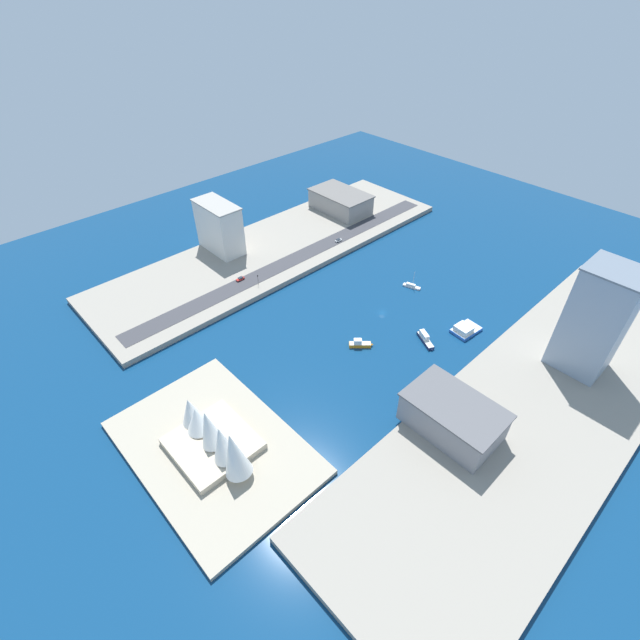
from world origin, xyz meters
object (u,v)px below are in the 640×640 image
at_px(warehouse_low_gray, 453,416).
at_px(opera_landmark, 214,436).
at_px(carpark_squat_concrete, 341,201).
at_px(traffic_light_waterfront, 258,278).
at_px(patrol_launch_navy, 425,339).
at_px(van_white, 338,240).
at_px(water_taxi_orange, 360,344).
at_px(catamaran_blue, 465,329).
at_px(hotel_broad_white, 219,227).
at_px(sailboat_small_white, 412,286).
at_px(tower_tall_glass, 596,320).
at_px(pickup_red, 240,279).

height_order(warehouse_low_gray, opera_landmark, opera_landmark).
distance_m(carpark_squat_concrete, traffic_light_waterfront, 108.03).
distance_m(patrol_launch_navy, van_white, 101.99).
bearing_deg(water_taxi_orange, warehouse_low_gray, 168.76).
xyz_separation_m(catamaran_blue, patrol_launch_navy, (9.75, 20.51, -0.14)).
relative_size(warehouse_low_gray, van_white, 7.90).
distance_m(catamaran_blue, patrol_launch_navy, 22.71).
bearing_deg(carpark_squat_concrete, hotel_broad_white, 82.99).
bearing_deg(sailboat_small_white, tower_tall_glass, -178.01).
bearing_deg(sailboat_small_white, opera_landmark, 96.90).
relative_size(hotel_broad_white, warehouse_low_gray, 0.85).
xyz_separation_m(water_taxi_orange, tower_tall_glass, (-78.18, -61.70, 27.22)).
bearing_deg(warehouse_low_gray, catamaran_blue, -62.59).
height_order(pickup_red, opera_landmark, opera_landmark).
bearing_deg(sailboat_small_white, water_taxi_orange, 103.35).
height_order(water_taxi_orange, patrol_launch_navy, water_taxi_orange).
bearing_deg(patrol_launch_navy, tower_tall_glass, -148.93).
distance_m(water_taxi_orange, opera_landmark, 85.76).
bearing_deg(patrol_launch_navy, pickup_red, 20.26).
relative_size(carpark_squat_concrete, pickup_red, 8.58).
height_order(catamaran_blue, sailboat_small_white, sailboat_small_white).
bearing_deg(warehouse_low_gray, van_white, -28.22).
distance_m(patrol_launch_navy, opera_landmark, 113.10).
xyz_separation_m(sailboat_small_white, warehouse_low_gray, (-73.65, 70.38, 9.39)).
xyz_separation_m(sailboat_small_white, van_white, (62.41, -2.65, 3.17)).
relative_size(hotel_broad_white, van_white, 6.75).
bearing_deg(carpark_squat_concrete, warehouse_low_gray, 147.52).
bearing_deg(opera_landmark, water_taxi_orange, -87.63).
bearing_deg(sailboat_small_white, warehouse_low_gray, 136.30).
relative_size(warehouse_low_gray, pickup_red, 7.50).
relative_size(sailboat_small_white, pickup_red, 2.16).
height_order(sailboat_small_white, pickup_red, sailboat_small_white).
xyz_separation_m(tower_tall_glass, warehouse_low_gray, (18.41, 73.57, -18.43)).
bearing_deg(van_white, catamaran_blue, 172.31).
bearing_deg(hotel_broad_white, carpark_squat_concrete, -97.01).
relative_size(patrol_launch_navy, tower_tall_glass, 0.27).
bearing_deg(warehouse_low_gray, sailboat_small_white, -43.70).
bearing_deg(patrol_launch_navy, carpark_squat_concrete, -28.28).
bearing_deg(traffic_light_waterfront, patrol_launch_navy, -160.25).
bearing_deg(tower_tall_glass, pickup_red, 24.40).
xyz_separation_m(hotel_broad_white, warehouse_low_gray, (-179.79, 12.48, -8.29)).
distance_m(sailboat_small_white, opera_landmark, 145.10).
relative_size(catamaran_blue, warehouse_low_gray, 0.43).
height_order(water_taxi_orange, sailboat_small_white, sailboat_small_white).
bearing_deg(catamaran_blue, van_white, -7.69).
bearing_deg(pickup_red, opera_landmark, 139.78).
bearing_deg(sailboat_small_white, traffic_light_waterfront, 47.92).
xyz_separation_m(carpark_squat_concrete, pickup_red, (-24.89, 106.86, -5.70)).
bearing_deg(carpark_squat_concrete, sailboat_small_white, 158.78).
height_order(catamaran_blue, warehouse_low_gray, warehouse_low_gray).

